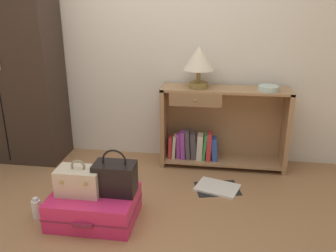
{
  "coord_description": "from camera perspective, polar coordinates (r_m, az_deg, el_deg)",
  "views": [
    {
      "loc": [
        0.63,
        -1.96,
        1.55
      ],
      "look_at": [
        0.24,
        0.79,
        0.55
      ],
      "focal_mm": 38.44,
      "sensor_mm": 36.0,
      "label": 1
    }
  ],
  "objects": [
    {
      "name": "handbag",
      "position": [
        2.62,
        -8.4,
        -8.1
      ],
      "size": [
        0.3,
        0.18,
        0.34
      ],
      "color": "black",
      "rests_on": "suitcase_large"
    },
    {
      "name": "bowl",
      "position": [
        3.31,
        15.63,
        5.79
      ],
      "size": [
        0.18,
        0.18,
        0.04
      ],
      "primitive_type": "cylinder",
      "color": "silver",
      "rests_on": "bookshelf"
    },
    {
      "name": "open_book_on_floor",
      "position": [
        3.15,
        7.82,
        -9.67
      ],
      "size": [
        0.42,
        0.35,
        0.02
      ],
      "color": "white",
      "rests_on": "ground_plane"
    },
    {
      "name": "wardrobe",
      "position": [
        3.77,
        -23.89,
        9.48
      ],
      "size": [
        0.91,
        0.47,
        1.97
      ],
      "color": "#33261E",
      "rests_on": "ground_plane"
    },
    {
      "name": "table_lamp",
      "position": [
        3.26,
        4.93,
        10.36
      ],
      "size": [
        0.28,
        0.28,
        0.38
      ],
      "color": "olive",
      "rests_on": "bookshelf"
    },
    {
      "name": "bottle",
      "position": [
        2.89,
        -20.12,
        -12.21
      ],
      "size": [
        0.07,
        0.07,
        0.17
      ],
      "color": "white",
      "rests_on": "ground_plane"
    },
    {
      "name": "suitcase_large",
      "position": [
        2.75,
        -11.6,
        -12.36
      ],
      "size": [
        0.62,
        0.48,
        0.21
      ],
      "color": "#DB2860",
      "rests_on": "ground_plane"
    },
    {
      "name": "back_wall",
      "position": [
        3.52,
        -2.28,
        15.71
      ],
      "size": [
        6.4,
        0.1,
        2.6
      ],
      "primitive_type": "cube",
      "color": "silver",
      "rests_on": "ground_plane"
    },
    {
      "name": "ground_plane",
      "position": [
        2.57,
        -8.15,
        -17.45
      ],
      "size": [
        9.0,
        9.0,
        0.0
      ],
      "primitive_type": "plane",
      "color": "#9E7047"
    },
    {
      "name": "bookshelf",
      "position": [
        3.45,
        7.77,
        -0.45
      ],
      "size": [
        1.18,
        0.32,
        0.77
      ],
      "color": "#A37A51",
      "rests_on": "ground_plane"
    },
    {
      "name": "train_case",
      "position": [
        2.67,
        -13.89,
        -8.43
      ],
      "size": [
        0.31,
        0.2,
        0.26
      ],
      "color": "beige",
      "rests_on": "suitcase_large"
    }
  ]
}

